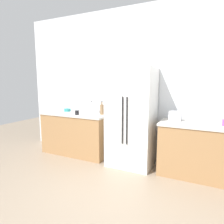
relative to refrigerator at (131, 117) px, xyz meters
The scene contains 10 objects.
ground_plane 1.62m from the refrigerator, 86.04° to the right, with size 11.03×11.03×0.00m, color gray.
kitchen_back_panel 0.71m from the refrigerator, 76.58° to the left, with size 5.52×0.10×2.98m, color silver.
counter_left 1.36m from the refrigerator, behind, with size 1.50×0.61×0.89m.
counter_right 1.35m from the refrigerator, ahead, with size 1.46×0.61×0.89m.
refrigerator is the anchor object (origin of this frame).
toaster 0.77m from the refrigerator, ahead, with size 0.20×0.16×0.16m, color silver.
bottle_a 0.71m from the refrigerator, 169.72° to the left, with size 0.08×0.08×0.27m.
bottle_b 0.98m from the refrigerator, behind, with size 0.06×0.06×0.26m.
cup_a 1.13m from the refrigerator, behind, with size 0.08×0.08×0.09m, color black.
bowl_a 1.61m from the refrigerator, behind, with size 0.15×0.15×0.06m, color teal.
Camera 1 is at (1.20, -2.09, 1.58)m, focal length 32.33 mm.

